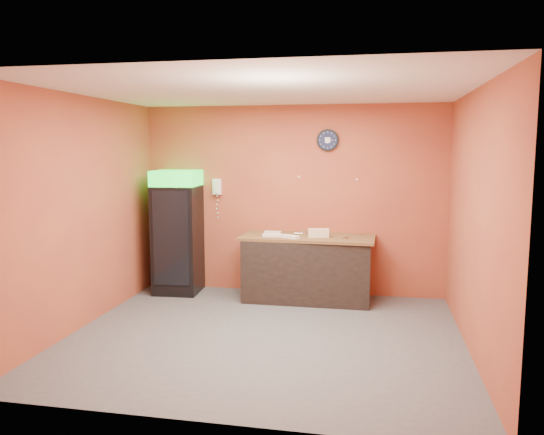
# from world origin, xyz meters

# --- Properties ---
(floor) EXTENTS (4.50, 4.50, 0.00)m
(floor) POSITION_xyz_m (0.00, 0.00, 0.00)
(floor) COLOR #47474C
(floor) RESTS_ON ground
(back_wall) EXTENTS (4.50, 0.02, 2.80)m
(back_wall) POSITION_xyz_m (0.00, 2.00, 1.40)
(back_wall) COLOR #AC5530
(back_wall) RESTS_ON floor
(left_wall) EXTENTS (0.02, 4.00, 2.80)m
(left_wall) POSITION_xyz_m (-2.25, 0.00, 1.40)
(left_wall) COLOR #AC5530
(left_wall) RESTS_ON floor
(right_wall) EXTENTS (0.02, 4.00, 2.80)m
(right_wall) POSITION_xyz_m (2.25, 0.00, 1.40)
(right_wall) COLOR #AC5530
(right_wall) RESTS_ON floor
(ceiling) EXTENTS (4.50, 4.00, 0.02)m
(ceiling) POSITION_xyz_m (0.00, 0.00, 2.80)
(ceiling) COLOR white
(ceiling) RESTS_ON back_wall
(beverage_cooler) EXTENTS (0.68, 0.69, 1.84)m
(beverage_cooler) POSITION_xyz_m (-1.68, 1.61, 0.90)
(beverage_cooler) COLOR black
(beverage_cooler) RESTS_ON floor
(prep_counter) EXTENTS (1.78, 0.80, 0.89)m
(prep_counter) POSITION_xyz_m (0.29, 1.60, 0.44)
(prep_counter) COLOR black
(prep_counter) RESTS_ON floor
(wall_clock) EXTENTS (0.32, 0.06, 0.32)m
(wall_clock) POSITION_xyz_m (0.52, 1.97, 2.28)
(wall_clock) COLOR black
(wall_clock) RESTS_ON back_wall
(wall_phone) EXTENTS (0.13, 0.11, 0.24)m
(wall_phone) POSITION_xyz_m (-1.15, 1.95, 1.59)
(wall_phone) COLOR white
(wall_phone) RESTS_ON back_wall
(butcher_paper) EXTENTS (1.91, 0.85, 0.04)m
(butcher_paper) POSITION_xyz_m (0.29, 1.60, 0.91)
(butcher_paper) COLOR brown
(butcher_paper) RESTS_ON prep_counter
(sub_roll_stack) EXTENTS (0.30, 0.16, 0.12)m
(sub_roll_stack) POSITION_xyz_m (0.45, 1.51, 0.99)
(sub_roll_stack) COLOR beige
(sub_roll_stack) RESTS_ON butcher_paper
(wrapped_sandwich_left) EXTENTS (0.28, 0.14, 0.04)m
(wrapped_sandwich_left) POSITION_xyz_m (-0.19, 1.45, 0.95)
(wrapped_sandwich_left) COLOR silver
(wrapped_sandwich_left) RESTS_ON butcher_paper
(wrapped_sandwich_mid) EXTENTS (0.28, 0.22, 0.04)m
(wrapped_sandwich_mid) POSITION_xyz_m (0.07, 1.38, 0.95)
(wrapped_sandwich_mid) COLOR silver
(wrapped_sandwich_mid) RESTS_ON butcher_paper
(wrapped_sandwich_right) EXTENTS (0.25, 0.11, 0.04)m
(wrapped_sandwich_right) POSITION_xyz_m (-0.24, 1.71, 0.95)
(wrapped_sandwich_right) COLOR silver
(wrapped_sandwich_right) RESTS_ON butcher_paper
(kitchen_tool) EXTENTS (0.06, 0.06, 0.06)m
(kitchen_tool) POSITION_xyz_m (0.22, 1.75, 0.96)
(kitchen_tool) COLOR silver
(kitchen_tool) RESTS_ON butcher_paper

